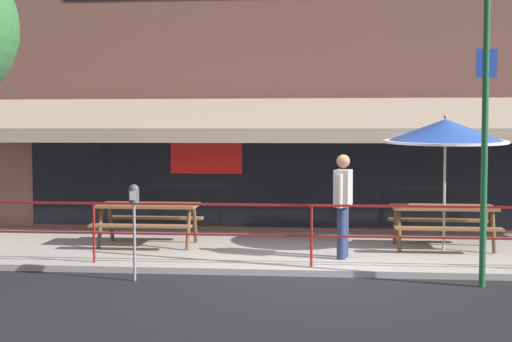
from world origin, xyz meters
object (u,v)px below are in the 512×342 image
(pedestrian_walking, at_px, (343,200))
(street_sign_pole, at_px, (485,128))
(picnic_table_left, at_px, (148,213))
(parking_meter_near, at_px, (134,203))
(patio_umbrella_centre, at_px, (445,132))
(picnic_table_centre, at_px, (443,215))

(pedestrian_walking, relative_size, street_sign_pole, 0.39)
(picnic_table_left, relative_size, pedestrian_walking, 1.05)
(picnic_table_left, distance_m, pedestrian_walking, 3.64)
(picnic_table_left, relative_size, parking_meter_near, 1.27)
(picnic_table_left, distance_m, patio_umbrella_centre, 5.49)
(pedestrian_walking, distance_m, parking_meter_near, 3.46)
(picnic_table_left, xyz_separation_m, pedestrian_walking, (3.50, -0.94, 0.35))
(picnic_table_centre, xyz_separation_m, parking_meter_near, (-4.87, -2.69, 0.44))
(patio_umbrella_centre, bearing_deg, parking_meter_near, -152.07)
(picnic_table_centre, xyz_separation_m, pedestrian_walking, (-1.79, -1.10, 0.35))
(patio_umbrella_centre, xyz_separation_m, pedestrian_walking, (-1.79, -0.99, -1.12))
(picnic_table_centre, height_order, street_sign_pole, street_sign_pole)
(picnic_table_left, height_order, parking_meter_near, parking_meter_near)
(patio_umbrella_centre, bearing_deg, picnic_table_left, -179.42)
(picnic_table_left, bearing_deg, street_sign_pole, -24.44)
(pedestrian_walking, xyz_separation_m, parking_meter_near, (-3.07, -1.59, 0.09))
(parking_meter_near, bearing_deg, pedestrian_walking, 27.33)
(pedestrian_walking, bearing_deg, parking_meter_near, -152.67)
(patio_umbrella_centre, relative_size, street_sign_pole, 0.55)
(picnic_table_left, height_order, picnic_table_centre, same)
(street_sign_pole, bearing_deg, patio_umbrella_centre, 92.80)
(picnic_table_centre, bearing_deg, pedestrian_walking, -148.46)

